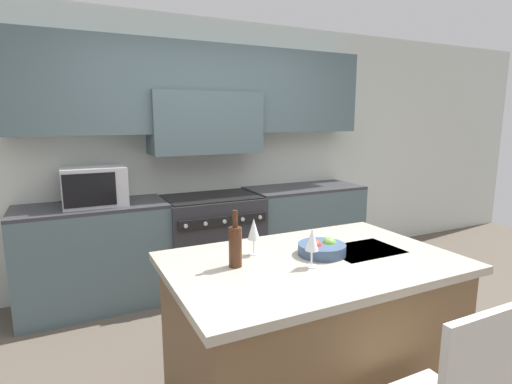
{
  "coord_description": "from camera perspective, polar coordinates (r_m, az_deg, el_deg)",
  "views": [
    {
      "loc": [
        -1.31,
        -2.08,
        1.69
      ],
      "look_at": [
        -0.04,
        0.53,
        1.16
      ],
      "focal_mm": 28.0,
      "sensor_mm": 36.0,
      "label": 1
    }
  ],
  "objects": [
    {
      "name": "back_counter",
      "position": [
        4.14,
        -6.4,
        -6.81
      ],
      "size": [
        3.52,
        0.62,
        0.94
      ],
      "color": "#4C6066",
      "rests_on": "ground_plane"
    },
    {
      "name": "fruit_bowl",
      "position": [
        2.39,
        9.36,
        -7.97
      ],
      "size": [
        0.28,
        0.28,
        0.1
      ],
      "color": "#384C6B",
      "rests_on": "kitchen_island"
    },
    {
      "name": "range_stove",
      "position": [
        4.12,
        -6.3,
        -6.95
      ],
      "size": [
        0.95,
        0.7,
        0.93
      ],
      "color": "#2D2D33",
      "rests_on": "ground_plane"
    },
    {
      "name": "ground_plane",
      "position": [
        2.98,
        5.65,
        -24.21
      ],
      "size": [
        10.0,
        10.0,
        0.0
      ],
      "primitive_type": "plane",
      "color": "brown"
    },
    {
      "name": "wine_glass_near",
      "position": [
        2.15,
        8.01,
        -6.88
      ],
      "size": [
        0.07,
        0.07,
        0.22
      ],
      "color": "white",
      "rests_on": "kitchen_island"
    },
    {
      "name": "wine_bottle",
      "position": [
        2.15,
        -2.98,
        -7.63
      ],
      "size": [
        0.07,
        0.07,
        0.31
      ],
      "color": "#422314",
      "rests_on": "kitchen_island"
    },
    {
      "name": "back_cabinetry",
      "position": [
        4.19,
        -7.87,
        9.03
      ],
      "size": [
        10.0,
        0.46,
        2.7
      ],
      "color": "silver",
      "rests_on": "ground_plane"
    },
    {
      "name": "kitchen_island",
      "position": [
        2.51,
        7.83,
        -19.15
      ],
      "size": [
        1.63,
        1.05,
        0.91
      ],
      "color": "brown",
      "rests_on": "ground_plane"
    },
    {
      "name": "microwave",
      "position": [
        3.78,
        -22.13,
        0.8
      ],
      "size": [
        0.53,
        0.42,
        0.34
      ],
      "color": "#B7B7BC",
      "rests_on": "back_counter"
    },
    {
      "name": "wine_glass_far",
      "position": [
        2.32,
        -0.33,
        -5.48
      ],
      "size": [
        0.07,
        0.07,
        0.22
      ],
      "color": "white",
      "rests_on": "kitchen_island"
    }
  ]
}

